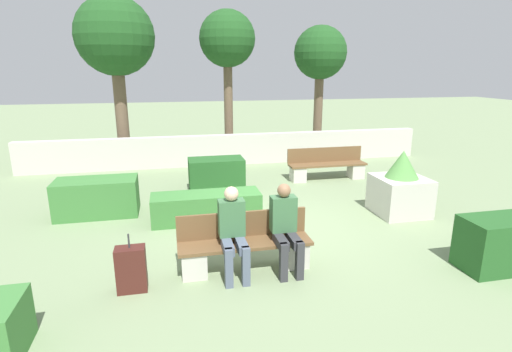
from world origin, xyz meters
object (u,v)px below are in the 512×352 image
at_px(person_seated_woman, 233,228).
at_px(bench_left_side, 327,167).
at_px(suitcase, 131,269).
at_px(tree_center_right, 320,55).
at_px(planter_corner_left, 400,188).
at_px(tree_center_left, 227,42).
at_px(bench_front, 245,248).
at_px(tree_leftmost, 115,39).
at_px(person_seated_man, 285,224).

bearing_deg(person_seated_woman, bench_left_side, 54.24).
relative_size(suitcase, tree_center_right, 0.19).
xyz_separation_m(bench_left_side, tree_center_right, (1.18, 3.88, 3.05)).
bearing_deg(bench_left_side, planter_corner_left, -81.37).
bearing_deg(tree_center_left, bench_front, -96.94).
height_order(bench_left_side, suitcase, bench_left_side).
bearing_deg(tree_center_right, tree_leftmost, -174.11).
bearing_deg(bench_left_side, person_seated_man, -119.30).
bearing_deg(tree_center_left, person_seated_woman, -98.20).
relative_size(bench_front, planter_corner_left, 1.49).
xyz_separation_m(planter_corner_left, suitcase, (-5.22, -1.94, -0.23)).
bearing_deg(bench_left_side, tree_leftmost, 149.83).
distance_m(suitcase, tree_center_left, 9.38).
relative_size(person_seated_man, person_seated_woman, 0.99).
relative_size(bench_left_side, tree_center_left, 0.45).
distance_m(bench_front, tree_center_left, 8.79).
bearing_deg(person_seated_woman, suitcase, -174.10).
height_order(bench_front, tree_center_left, tree_center_left).
relative_size(tree_center_left, tree_center_right, 1.09).
relative_size(bench_front, suitcase, 2.39).
height_order(bench_left_side, person_seated_man, person_seated_man).
bearing_deg(bench_front, suitcase, -169.92).
distance_m(person_seated_man, person_seated_woman, 0.78).
distance_m(bench_left_side, suitcase, 6.75).
relative_size(bench_left_side, planter_corner_left, 1.59).
distance_m(bench_front, planter_corner_left, 3.96).
xyz_separation_m(bench_left_side, tree_center_left, (-2.16, 3.54, 3.43)).
height_order(person_seated_man, person_seated_woman, person_seated_woman).
xyz_separation_m(planter_corner_left, tree_center_right, (0.72, 6.73, 2.83)).
xyz_separation_m(tree_center_left, tree_center_right, (3.34, 0.35, -0.38)).
bearing_deg(tree_center_right, bench_left_side, -106.87).
relative_size(tree_leftmost, tree_center_left, 1.05).
height_order(bench_front, tree_leftmost, tree_leftmost).
bearing_deg(suitcase, person_seated_man, 3.79).
bearing_deg(person_seated_woman, tree_center_left, 81.80).
distance_m(person_seated_man, tree_leftmost, 8.93).
relative_size(bench_left_side, suitcase, 2.56).
distance_m(person_seated_man, tree_center_right, 9.68).
bearing_deg(tree_leftmost, bench_left_side, -29.72).
xyz_separation_m(bench_left_side, person_seated_woman, (-3.34, -4.64, 0.39)).
bearing_deg(tree_leftmost, planter_corner_left, -44.97).
bearing_deg(person_seated_man, bench_left_side, 61.15).
distance_m(bench_front, tree_center_right, 9.91).
bearing_deg(person_seated_man, tree_center_left, 87.25).
bearing_deg(bench_front, person_seated_woman, -144.58).
relative_size(person_seated_woman, tree_leftmost, 0.26).
bearing_deg(planter_corner_left, person_seated_woman, -154.69).
xyz_separation_m(person_seated_man, suitcase, (-2.21, -0.15, -0.40)).
relative_size(planter_corner_left, suitcase, 1.60).
height_order(person_seated_man, tree_center_right, tree_center_right).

